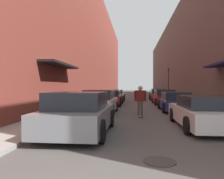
{
  "coord_description": "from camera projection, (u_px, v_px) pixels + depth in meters",
  "views": [
    {
      "loc": [
        -0.34,
        -1.69,
        1.6
      ],
      "look_at": [
        -1.76,
        12.23,
        1.41
      ],
      "focal_mm": 35.0,
      "sensor_mm": 36.0,
      "label": 1
    }
  ],
  "objects": [
    {
      "name": "ground",
      "position": [
        137.0,
        99.0,
        26.89
      ],
      "size": [
        139.42,
        139.42,
        0.0
      ],
      "primitive_type": "plane",
      "color": "#4C4947"
    },
    {
      "name": "curb_strip_left",
      "position": [
        109.0,
        96.0,
        33.62
      ],
      "size": [
        1.8,
        63.37,
        0.12
      ],
      "color": "gray",
      "rests_on": "ground"
    },
    {
      "name": "curb_strip_right",
      "position": [
        165.0,
        97.0,
        32.76
      ],
      "size": [
        1.8,
        63.37,
        0.12
      ],
      "color": "gray",
      "rests_on": "ground"
    },
    {
      "name": "building_row_left",
      "position": [
        90.0,
        48.0,
        33.81
      ],
      "size": [
        4.9,
        63.37,
        15.11
      ],
      "color": "brown",
      "rests_on": "ground"
    },
    {
      "name": "building_row_right",
      "position": [
        185.0,
        57.0,
        32.38
      ],
      "size": [
        4.9,
        63.37,
        12.01
      ],
      "color": "#564C47",
      "rests_on": "ground"
    },
    {
      "name": "parked_car_left_0",
      "position": [
        79.0,
        114.0,
        7.4
      ],
      "size": [
        2.09,
        4.1,
        1.42
      ],
      "color": "gray",
      "rests_on": "ground"
    },
    {
      "name": "parked_car_left_1",
      "position": [
        100.0,
        102.0,
        12.95
      ],
      "size": [
        1.91,
        4.2,
        1.41
      ],
      "color": "silver",
      "rests_on": "ground"
    },
    {
      "name": "parked_car_left_2",
      "position": [
        110.0,
        98.0,
        18.52
      ],
      "size": [
        2.07,
        4.26,
        1.29
      ],
      "color": "maroon",
      "rests_on": "ground"
    },
    {
      "name": "parked_car_left_3",
      "position": [
        116.0,
        96.0,
        23.56
      ],
      "size": [
        1.88,
        4.3,
        1.25
      ],
      "color": "silver",
      "rests_on": "ground"
    },
    {
      "name": "parked_car_right_0",
      "position": [
        204.0,
        112.0,
        8.45
      ],
      "size": [
        2.07,
        4.54,
        1.24
      ],
      "color": "silver",
      "rests_on": "ground"
    },
    {
      "name": "parked_car_right_1",
      "position": [
        175.0,
        102.0,
        14.25
      ],
      "size": [
        1.88,
        4.33,
        1.25
      ],
      "color": "navy",
      "rests_on": "ground"
    },
    {
      "name": "parked_car_right_2",
      "position": [
        164.0,
        97.0,
        19.62
      ],
      "size": [
        1.9,
        4.3,
        1.33
      ],
      "color": "maroon",
      "rests_on": "ground"
    },
    {
      "name": "parked_car_right_3",
      "position": [
        158.0,
        95.0,
        25.32
      ],
      "size": [
        1.87,
        4.43,
        1.34
      ],
      "color": "#232326",
      "rests_on": "ground"
    },
    {
      "name": "skateboarder",
      "position": [
        140.0,
        98.0,
        11.45
      ],
      "size": [
        0.63,
        0.78,
        1.64
      ],
      "color": "brown",
      "rests_on": "ground"
    },
    {
      "name": "manhole_cover",
      "position": [
        159.0,
        161.0,
        4.64
      ],
      "size": [
        0.7,
        0.7,
        0.02
      ],
      "color": "#332D28",
      "rests_on": "ground"
    },
    {
      "name": "traffic_light",
      "position": [
        168.0,
        80.0,
        27.16
      ],
      "size": [
        0.16,
        0.22,
        3.82
      ],
      "color": "#2D2D2D",
      "rests_on": "curb_strip_right"
    }
  ]
}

